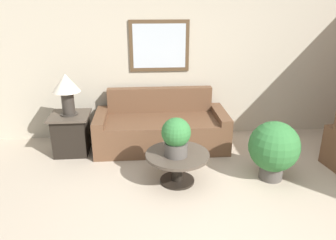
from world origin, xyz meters
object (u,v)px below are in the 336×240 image
object	(u,v)px
couch_main	(161,129)
potted_plant_on_table	(176,136)
table_lamp	(66,88)
side_table	(71,133)
potted_plant_floor	(274,148)
coffee_table	(177,161)

from	to	relation	value
couch_main	potted_plant_on_table	world-z (taller)	potted_plant_on_table
table_lamp	side_table	bearing A→B (deg)	0.00
table_lamp	potted_plant_on_table	distance (m)	1.92
side_table	table_lamp	bearing A→B (deg)	0.00
table_lamp	potted_plant_floor	world-z (taller)	table_lamp
table_lamp	potted_plant_on_table	size ratio (longest dim) A/B	1.25
side_table	potted_plant_on_table	xyz separation A→B (m)	(1.54, -1.07, 0.36)
table_lamp	potted_plant_floor	xyz separation A→B (m)	(2.85, -1.04, -0.61)
couch_main	side_table	size ratio (longest dim) A/B	3.32
table_lamp	potted_plant_on_table	bearing A→B (deg)	-34.85
potted_plant_floor	side_table	bearing A→B (deg)	159.94
couch_main	potted_plant_floor	world-z (taller)	couch_main
side_table	potted_plant_floor	xyz separation A→B (m)	(2.85, -1.04, 0.13)
coffee_table	potted_plant_on_table	size ratio (longest dim) A/B	1.65
potted_plant_on_table	potted_plant_floor	size ratio (longest dim) A/B	0.62
coffee_table	potted_plant_on_table	bearing A→B (deg)	-118.14
couch_main	potted_plant_floor	size ratio (longest dim) A/B	2.59
table_lamp	potted_plant_on_table	world-z (taller)	table_lamp
side_table	potted_plant_on_table	bearing A→B (deg)	-34.85
side_table	table_lamp	size ratio (longest dim) A/B	1.00
couch_main	coffee_table	xyz separation A→B (m)	(0.14, -1.15, 0.00)
table_lamp	potted_plant_floor	size ratio (longest dim) A/B	0.78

